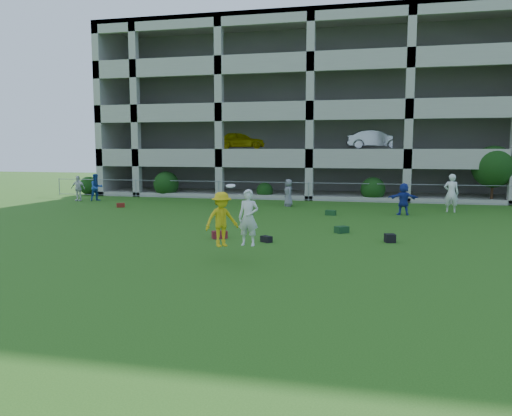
% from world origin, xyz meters
% --- Properties ---
extents(ground, '(100.00, 100.00, 0.00)m').
position_xyz_m(ground, '(0.00, 0.00, 0.00)').
color(ground, '#235114').
rests_on(ground, ground).
extents(bystander_a, '(1.01, 1.05, 1.72)m').
position_xyz_m(bystander_a, '(-13.22, 15.97, 0.86)').
color(bystander_a, '#204793').
rests_on(bystander_a, ground).
extents(bystander_b, '(0.95, 0.42, 1.61)m').
position_xyz_m(bystander_b, '(-14.30, 15.60, 0.81)').
color(bystander_b, silver).
rests_on(bystander_b, ground).
extents(bystander_c, '(0.77, 0.91, 1.57)m').
position_xyz_m(bystander_c, '(-0.75, 15.69, 0.79)').
color(bystander_c, slate).
rests_on(bystander_c, ground).
extents(bystander_d, '(1.53, 0.61, 1.61)m').
position_xyz_m(bystander_d, '(5.49, 13.28, 0.81)').
color(bystander_d, '#21369B').
rests_on(bystander_d, ground).
extents(bystander_e, '(0.79, 0.57, 2.01)m').
position_xyz_m(bystander_e, '(7.98, 14.97, 1.01)').
color(bystander_e, white).
rests_on(bystander_e, ground).
extents(bag_red_a, '(0.63, 0.54, 0.28)m').
position_xyz_m(bag_red_a, '(-1.54, 4.83, 0.14)').
color(bag_red_a, '#541B0E').
rests_on(bag_red_a, ground).
extents(bag_black_b, '(0.47, 0.44, 0.22)m').
position_xyz_m(bag_black_b, '(0.31, 4.50, 0.11)').
color(bag_black_b, black).
rests_on(bag_black_b, ground).
extents(bag_green_c, '(0.61, 0.59, 0.26)m').
position_xyz_m(bag_green_c, '(2.81, 7.12, 0.13)').
color(bag_green_c, '#13341F').
rests_on(bag_green_c, ground).
extents(crate_d, '(0.42, 0.42, 0.30)m').
position_xyz_m(crate_d, '(4.60, 5.47, 0.15)').
color(crate_d, black).
rests_on(crate_d, ground).
extents(bag_red_f, '(0.53, 0.47, 0.24)m').
position_xyz_m(bag_red_f, '(-9.98, 13.04, 0.12)').
color(bag_red_f, '#5C160F').
rests_on(bag_red_f, ground).
extents(bag_green_g, '(0.55, 0.39, 0.25)m').
position_xyz_m(bag_green_g, '(1.95, 12.32, 0.12)').
color(bag_green_g, '#133616').
rests_on(bag_green_g, ground).
extents(frisbee_contest, '(1.80, 1.16, 1.90)m').
position_xyz_m(frisbee_contest, '(-0.18, 1.38, 1.25)').
color(frisbee_contest, gold).
rests_on(frisbee_contest, ground).
extents(parking_garage, '(30.00, 14.00, 12.00)m').
position_xyz_m(parking_garage, '(-0.00, 27.70, 6.01)').
color(parking_garage, '#9E998C').
rests_on(parking_garage, ground).
extents(fence, '(36.06, 0.06, 1.20)m').
position_xyz_m(fence, '(0.00, 19.00, 0.61)').
color(fence, gray).
rests_on(fence, ground).
extents(shrub_row, '(34.38, 2.52, 3.50)m').
position_xyz_m(shrub_row, '(4.59, 19.70, 1.51)').
color(shrub_row, '#163D11').
rests_on(shrub_row, ground).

